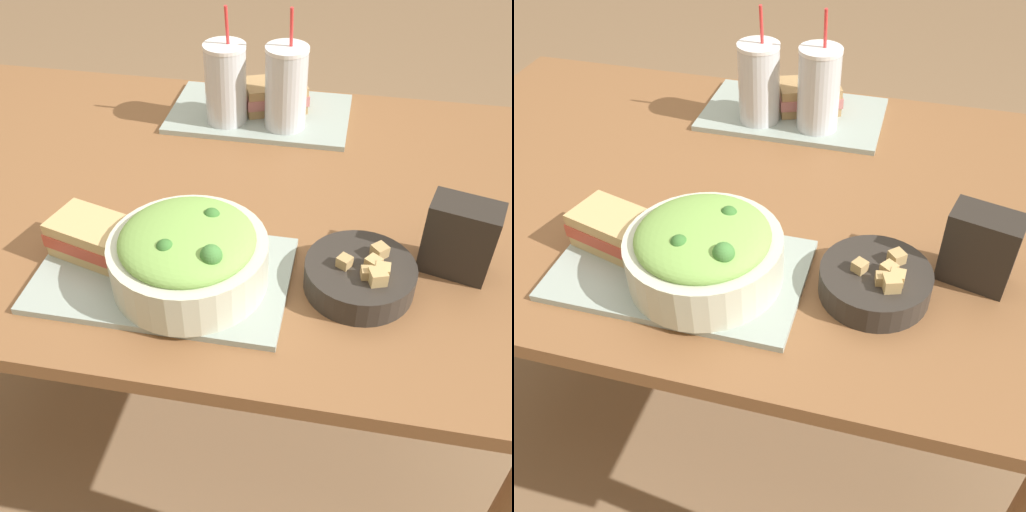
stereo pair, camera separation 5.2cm
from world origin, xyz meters
TOP-DOWN VIEW (x-y plane):
  - ground_plane at (0.00, 0.00)m, footprint 12.00×12.00m
  - dining_table at (0.00, 0.00)m, footprint 1.38×0.94m
  - tray_near at (0.02, -0.26)m, footprint 0.41×0.25m
  - tray_far at (0.07, 0.32)m, footprint 0.41×0.25m
  - salad_bowl at (0.06, -0.27)m, footprint 0.25×0.25m
  - soup_bowl at (0.33, -0.22)m, footprint 0.18×0.18m
  - sandwich_near at (-0.12, -0.23)m, footprint 0.15×0.12m
  - baguette_near at (0.02, -0.17)m, footprint 0.11×0.06m
  - sandwich_far at (0.10, 0.34)m, footprint 0.17×0.14m
  - drink_cup_dark at (0.01, 0.26)m, footprint 0.09×0.09m
  - drink_cup_red at (0.14, 0.26)m, footprint 0.09×0.09m
  - chip_bag at (0.49, -0.15)m, footprint 0.12×0.09m

SIDE VIEW (x-z plane):
  - ground_plane at x=0.00m, z-range 0.00..0.00m
  - dining_table at x=0.00m, z-range 0.29..1.06m
  - tray_near at x=0.02m, z-range 0.78..0.79m
  - tray_far at x=0.07m, z-range 0.78..0.79m
  - soup_bowl at x=0.33m, z-range 0.77..0.84m
  - baguette_near at x=0.02m, z-range 0.79..0.84m
  - sandwich_far at x=0.10m, z-range 0.79..0.85m
  - sandwich_near at x=-0.12m, z-range 0.79..0.85m
  - chip_bag at x=0.49m, z-range 0.78..0.91m
  - salad_bowl at x=0.06m, z-range 0.78..0.90m
  - drink_cup_dark at x=0.01m, z-range 0.74..1.00m
  - drink_cup_red at x=0.14m, z-range 0.74..1.00m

